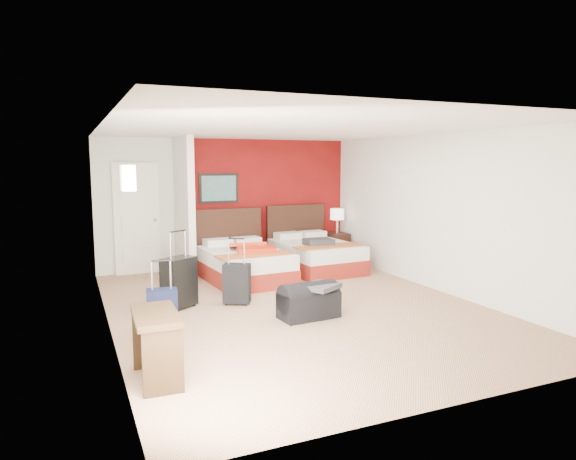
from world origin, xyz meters
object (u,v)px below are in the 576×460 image
table_lamp (337,221)px  bed_right (316,256)px  suitcase_black (179,284)px  suitcase_charcoal (237,285)px  red_suitcase_open (252,248)px  duffel_bag (309,303)px  desk (157,347)px  suitcase_navy (162,312)px  nightstand (337,247)px  bed_left (245,266)px

table_lamp → bed_right: bearing=-140.5°
table_lamp → suitcase_black: (-3.74, -2.21, -0.49)m
suitcase_charcoal → red_suitcase_open: bearing=90.9°
table_lamp → suitcase_charcoal: size_ratio=0.91×
duffel_bag → desk: 2.48m
table_lamp → suitcase_navy: size_ratio=1.02×
bed_right → nightstand: size_ratio=3.05×
bed_right → red_suitcase_open: bearing=-168.4°
suitcase_black → suitcase_charcoal: (0.81, -0.14, -0.07)m
bed_left → suitcase_black: suitcase_black is taller
bed_right → nightstand: 1.07m
bed_left → desk: (-2.08, -3.59, 0.06)m
bed_left → suitcase_black: (-1.39, -1.24, 0.08)m
red_suitcase_open → desk: 4.12m
bed_right → desk: desk is taller
suitcase_charcoal → desk: bearing=-94.8°
nightstand → desk: 6.36m
suitcase_black → duffel_bag: size_ratio=0.90×
red_suitcase_open → suitcase_navy: 2.85m
bed_right → table_lamp: table_lamp is taller
bed_right → nightstand: (0.83, 0.68, 0.03)m
nightstand → bed_left: bearing=-157.1°
suitcase_black → nightstand: bearing=-1.7°
table_lamp → suitcase_navy: bearing=-142.5°
red_suitcase_open → suitcase_charcoal: size_ratio=1.53×
red_suitcase_open → desk: (-2.18, -3.49, -0.26)m
desk → table_lamp: bearing=47.9°
bed_right → table_lamp: size_ratio=3.49×
bed_left → suitcase_charcoal: suitcase_charcoal is taller
suitcase_charcoal → nightstand: bearing=67.8°
bed_left → nightstand: bearing=18.7°
suitcase_black → suitcase_navy: size_ratio=1.38×
suitcase_black → suitcase_navy: bearing=-144.7°
bed_left → suitcase_navy: bearing=-132.8°
bed_left → suitcase_charcoal: size_ratio=3.17×
duffel_bag → nightstand: bearing=51.3°
table_lamp → suitcase_charcoal: 3.80m
bed_right → red_suitcase_open: (-1.42, -0.39, 0.32)m
bed_left → red_suitcase_open: red_suitcase_open is taller
duffel_bag → suitcase_charcoal: bearing=118.9°
desk → nightstand: bearing=47.9°
bed_left → nightstand: 2.54m
nightstand → suitcase_charcoal: (-2.93, -2.35, -0.01)m
bed_right → suitcase_navy: (-3.31, -2.50, -0.02)m
suitcase_charcoal → duffel_bag: (0.67, -1.01, -0.09)m
suitcase_charcoal → desk: (-1.49, -2.22, 0.05)m
table_lamp → suitcase_black: 4.37m
red_suitcase_open → suitcase_charcoal: 1.48m
duffel_bag → desk: size_ratio=0.97×
desk → duffel_bag: bearing=31.3°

